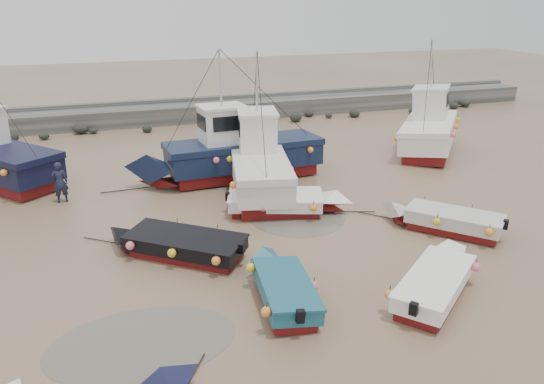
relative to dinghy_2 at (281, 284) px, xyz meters
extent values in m
plane|color=#927457|center=(-0.85, 2.46, -0.56)|extent=(120.00, 120.00, 0.00)
cube|color=slate|center=(-0.85, 24.46, 0.04)|extent=(60.00, 2.20, 1.20)
cube|color=slate|center=(-0.85, 25.67, 0.77)|extent=(60.00, 0.60, 0.25)
ellipsoid|color=black|center=(4.25, 21.49, -0.27)|extent=(0.84, 0.86, 0.51)
ellipsoid|color=black|center=(6.95, 23.03, -0.22)|extent=(0.98, 1.07, 0.72)
ellipsoid|color=black|center=(13.31, 22.00, -0.29)|extent=(0.78, 0.90, 0.59)
ellipsoid|color=black|center=(22.19, 22.26, -0.32)|extent=(0.68, 0.72, 0.52)
ellipsoid|color=black|center=(18.08, 21.73, -0.35)|extent=(0.60, 0.70, 0.31)
ellipsoid|color=black|center=(-5.92, 22.93, -0.21)|extent=(0.99, 0.80, 0.58)
ellipsoid|color=black|center=(11.34, 22.23, -0.37)|extent=(0.54, 0.46, 0.30)
ellipsoid|color=black|center=(8.84, 22.44, -0.35)|extent=(0.61, 0.47, 0.46)
ellipsoid|color=black|center=(23.44, 22.61, -0.24)|extent=(0.92, 0.97, 0.58)
ellipsoid|color=black|center=(-5.16, 22.73, -0.34)|extent=(0.61, 0.53, 0.32)
ellipsoid|color=black|center=(10.14, 23.07, -0.32)|extent=(0.67, 0.55, 0.43)
ellipsoid|color=black|center=(-10.02, 21.81, -0.18)|extent=(1.09, 0.88, 0.72)
ellipsoid|color=black|center=(-8.10, 22.12, -0.33)|extent=(0.65, 0.60, 0.37)
ellipsoid|color=black|center=(8.62, 21.86, -0.25)|extent=(0.88, 0.64, 0.62)
ellipsoid|color=black|center=(-1.77, 22.06, -0.34)|extent=(0.64, 0.62, 0.48)
ellipsoid|color=black|center=(6.99, 22.89, -0.37)|extent=(0.55, 0.45, 0.29)
cylinder|color=#635C51|center=(-4.16, -0.82, -0.56)|extent=(5.01, 5.01, 0.01)
cylinder|color=#635C51|center=(2.67, 5.92, -0.56)|extent=(4.01, 4.01, 0.01)
cylinder|color=#635C51|center=(1.99, 11.92, -0.56)|extent=(5.66, 5.66, 0.01)
pyramid|color=#141635|center=(-3.70, -3.53, 0.42)|extent=(1.87, 1.51, 0.90)
cylinder|color=black|center=(-3.21, -2.72, -0.53)|extent=(1.06, 1.74, 0.04)
cube|color=maroon|center=(-0.04, -0.37, -0.41)|extent=(1.51, 3.00, 0.30)
cube|color=#1A576A|center=(-0.04, -0.37, -0.03)|extent=(1.74, 3.23, 0.45)
pyramid|color=#1A576A|center=(0.17, 1.52, 0.42)|extent=(1.49, 0.86, 0.90)
cube|color=brown|center=(-0.04, -0.37, 0.13)|extent=(1.41, 2.71, 0.10)
cube|color=#1A576A|center=(-0.04, -0.37, 0.22)|extent=(1.81, 3.31, 0.07)
cube|color=black|center=(-0.21, -1.97, 0.14)|extent=(0.24, 0.20, 0.35)
cylinder|color=black|center=(0.26, 2.35, -0.53)|extent=(0.26, 1.99, 0.04)
sphere|color=orange|center=(-0.99, -1.50, 0.07)|extent=(0.30, 0.30, 0.30)
sphere|color=orange|center=(0.79, -0.46, 0.07)|extent=(0.30, 0.30, 0.30)
sphere|color=orange|center=(-0.72, 0.95, 0.07)|extent=(0.30, 0.30, 0.30)
cube|color=maroon|center=(4.35, -1.38, -0.41)|extent=(3.44, 3.13, 0.30)
cube|color=white|center=(4.35, -1.38, -0.03)|extent=(3.78, 3.46, 0.45)
pyramid|color=white|center=(6.05, 0.01, 0.42)|extent=(1.46, 1.57, 0.90)
cube|color=brown|center=(4.35, -1.38, 0.13)|extent=(3.14, 2.86, 0.10)
cube|color=white|center=(4.35, -1.38, 0.22)|extent=(3.88, 3.55, 0.07)
cube|color=black|center=(2.85, -2.61, 0.14)|extent=(0.28, 0.28, 0.35)
cylinder|color=black|center=(6.76, 0.59, -0.53)|extent=(1.57, 1.30, 0.04)
sphere|color=orange|center=(2.68, -1.66, 0.07)|extent=(0.30, 0.30, 0.30)
sphere|color=orange|center=(6.02, -1.10, 0.07)|extent=(0.30, 0.30, 0.30)
cube|color=maroon|center=(-2.24, 3.64, -0.41)|extent=(3.80, 3.38, 0.30)
cube|color=black|center=(-2.24, 3.64, -0.03)|extent=(4.17, 3.74, 0.45)
pyramid|color=black|center=(-4.11, 5.09, 0.42)|extent=(1.54, 1.70, 0.90)
cube|color=brown|center=(-2.24, 3.64, 0.13)|extent=(3.46, 3.10, 0.10)
cube|color=black|center=(-2.24, 3.64, 0.22)|extent=(4.28, 3.85, 0.07)
cube|color=black|center=(-0.57, 2.34, 0.14)|extent=(0.28, 0.28, 0.35)
cylinder|color=black|center=(-4.86, 5.68, -0.53)|extent=(1.60, 1.26, 0.04)
sphere|color=orange|center=(-1.53, 1.93, 0.07)|extent=(0.30, 0.30, 0.30)
sphere|color=orange|center=(-1.04, 3.87, 0.07)|extent=(0.30, 0.30, 0.30)
sphere|color=orange|center=(-2.80, 2.91, 0.07)|extent=(0.30, 0.30, 0.30)
sphere|color=orange|center=(-2.31, 4.85, 0.07)|extent=(0.30, 0.30, 0.30)
sphere|color=orange|center=(-4.07, 3.90, 0.07)|extent=(0.30, 0.30, 0.30)
cube|color=maroon|center=(1.97, 6.46, -0.41)|extent=(3.83, 2.53, 0.30)
cube|color=white|center=(1.97, 6.46, -0.03)|extent=(4.16, 2.86, 0.45)
pyramid|color=white|center=(4.10, 5.75, 0.42)|extent=(1.23, 1.88, 0.90)
cube|color=brown|center=(1.97, 6.46, 0.13)|extent=(3.47, 2.34, 0.10)
cube|color=white|center=(1.97, 6.46, 0.22)|extent=(4.26, 2.96, 0.07)
cube|color=black|center=(0.08, 7.09, 0.14)|extent=(0.24, 0.27, 0.35)
cylinder|color=black|center=(4.98, 5.46, -0.53)|extent=(1.91, 0.67, 0.04)
sphere|color=orange|center=(0.85, 7.89, 0.07)|extent=(0.30, 0.30, 0.30)
sphere|color=orange|center=(1.17, 5.68, 0.07)|extent=(0.30, 0.30, 0.30)
sphere|color=orange|center=(2.76, 7.25, 0.07)|extent=(0.30, 0.30, 0.30)
sphere|color=orange|center=(3.09, 5.04, 0.07)|extent=(0.30, 0.30, 0.30)
cube|color=maroon|center=(7.83, 2.49, -0.41)|extent=(3.12, 3.25, 0.30)
cube|color=beige|center=(7.83, 2.49, -0.03)|extent=(3.45, 3.58, 0.45)
pyramid|color=beige|center=(6.43, 4.03, 0.42)|extent=(1.60, 1.55, 0.90)
cube|color=brown|center=(7.83, 2.49, 0.13)|extent=(2.85, 2.97, 0.10)
cube|color=beige|center=(7.83, 2.49, 0.22)|extent=(3.55, 3.68, 0.07)
cube|color=black|center=(9.05, 1.15, 0.14)|extent=(0.28, 0.28, 0.35)
cylinder|color=black|center=(5.84, 4.68, -0.53)|extent=(1.37, 1.51, 0.04)
sphere|color=orange|center=(8.10, 0.88, 0.07)|extent=(0.30, 0.30, 0.30)
sphere|color=orange|center=(8.79, 2.74, 0.07)|extent=(0.30, 0.30, 0.30)
sphere|color=orange|center=(6.87, 2.24, 0.07)|extent=(0.30, 0.30, 0.30)
sphere|color=orange|center=(7.56, 4.10, 0.07)|extent=(0.30, 0.30, 0.30)
cube|color=maroon|center=(-9.53, 13.98, -0.28)|extent=(5.75, 6.29, 0.55)
sphere|color=#E96B87|center=(-8.79, 11.00, 0.82)|extent=(0.30, 0.30, 0.30)
sphere|color=#E96B87|center=(-7.43, 13.57, 0.82)|extent=(0.30, 0.30, 0.30)
sphere|color=#E96B87|center=(-8.85, 15.27, 0.82)|extent=(0.30, 0.30, 0.30)
cube|color=maroon|center=(1.98, 8.87, -0.28)|extent=(3.22, 6.65, 0.55)
cube|color=silver|center=(1.98, 8.87, 0.47)|extent=(3.66, 7.18, 0.95)
pyramid|color=silver|center=(2.77, 12.77, 1.17)|extent=(2.58, 1.86, 1.40)
cube|color=brown|center=(1.98, 8.87, 0.98)|extent=(3.53, 7.01, 0.08)
cube|color=silver|center=(1.98, 8.87, 1.12)|extent=(3.73, 7.34, 0.30)
cube|color=white|center=(2.16, 9.79, 2.09)|extent=(2.01, 2.29, 1.70)
cube|color=white|center=(2.16, 9.79, 3.00)|extent=(2.17, 2.47, 0.12)
cube|color=black|center=(2.37, 10.79, 2.35)|extent=(1.38, 0.33, 0.68)
cylinder|color=#B7B7B2|center=(2.16, 9.79, 4.36)|extent=(0.10, 0.10, 2.60)
cylinder|color=black|center=(2.99, 13.86, -0.53)|extent=(0.64, 2.95, 0.05)
sphere|color=#E96B87|center=(0.17, 6.46, 0.82)|extent=(0.30, 0.30, 0.30)
sphere|color=#E96B87|center=(3.06, 7.72, 0.82)|extent=(0.30, 0.30, 0.30)
sphere|color=#E96B87|center=(0.89, 10.02, 0.82)|extent=(0.30, 0.30, 0.30)
sphere|color=#E96B87|center=(3.78, 11.28, 0.82)|extent=(0.30, 0.30, 0.30)
cube|color=maroon|center=(1.94, 11.34, -0.28)|extent=(7.05, 2.65, 0.55)
cube|color=#101A36|center=(1.94, 11.34, 0.47)|extent=(7.58, 3.08, 0.95)
pyramid|color=#101A36|center=(-2.32, 11.12, 1.17)|extent=(1.56, 2.77, 1.40)
cube|color=brown|center=(1.94, 11.34, 0.98)|extent=(7.40, 2.96, 0.08)
cube|color=#101A36|center=(1.94, 11.34, 1.12)|extent=(7.75, 3.14, 0.30)
cube|color=white|center=(0.93, 11.29, 2.09)|extent=(2.10, 1.99, 1.70)
cube|color=white|center=(0.93, 11.29, 3.00)|extent=(2.26, 2.15, 0.12)
cube|color=black|center=(-0.09, 11.24, 2.35)|extent=(0.13, 1.61, 0.68)
cylinder|color=#B7B7B2|center=(0.93, 11.29, 4.36)|extent=(0.10, 0.10, 2.60)
cylinder|color=black|center=(-3.48, 11.06, -0.53)|extent=(3.00, 0.21, 0.05)
sphere|color=#E96B87|center=(4.98, 10.03, 0.82)|extent=(0.30, 0.30, 0.30)
sphere|color=#E96B87|center=(3.64, 12.90, 0.82)|extent=(0.30, 0.30, 0.30)
sphere|color=#E96B87|center=(2.61, 9.91, 0.82)|extent=(0.30, 0.30, 0.30)
sphere|color=#E96B87|center=(1.28, 12.78, 0.82)|extent=(0.30, 0.30, 0.30)
sphere|color=#E96B87|center=(0.24, 9.79, 0.82)|extent=(0.30, 0.30, 0.30)
sphere|color=#E96B87|center=(-1.09, 12.66, 0.82)|extent=(0.30, 0.30, 0.30)
cube|color=maroon|center=(13.15, 12.13, -0.28)|extent=(5.33, 5.80, 0.55)
cube|color=white|center=(13.15, 12.13, 0.47)|extent=(5.90, 6.36, 0.95)
pyramid|color=white|center=(15.46, 14.91, 1.17)|extent=(2.89, 2.74, 1.40)
cube|color=brown|center=(13.15, 12.13, 0.98)|extent=(5.73, 6.19, 0.08)
cube|color=white|center=(13.15, 12.13, 1.12)|extent=(6.02, 6.50, 0.30)
cube|color=white|center=(13.69, 12.77, 2.09)|extent=(2.66, 2.69, 1.70)
cube|color=white|center=(13.69, 12.77, 3.00)|extent=(2.88, 2.91, 0.12)
cube|color=black|center=(14.34, 13.56, 2.35)|extent=(1.21, 1.02, 0.68)
cylinder|color=#B7B7B2|center=(13.69, 12.77, 4.36)|extent=(0.10, 0.10, 2.60)
cylinder|color=black|center=(16.14, 15.74, -0.53)|extent=(1.95, 2.34, 0.05)
sphere|color=#E96B87|center=(10.51, 11.15, 0.82)|extent=(0.30, 0.30, 0.30)
sphere|color=#E96B87|center=(13.30, 10.11, 0.82)|extent=(0.30, 0.30, 0.30)
sphere|color=#E96B87|center=(11.76, 12.65, 0.82)|extent=(0.30, 0.30, 0.30)
sphere|color=#E96B87|center=(14.55, 11.61, 0.82)|extent=(0.30, 0.30, 0.30)
sphere|color=#E96B87|center=(13.00, 14.15, 0.82)|extent=(0.30, 0.30, 0.30)
sphere|color=#E96B87|center=(15.79, 13.11, 0.82)|extent=(0.30, 0.30, 0.30)
imported|color=#191E33|center=(-6.57, 10.52, -0.56)|extent=(0.72, 0.52, 1.83)
camera|label=1|loc=(-4.52, -12.97, 8.07)|focal=35.00mm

